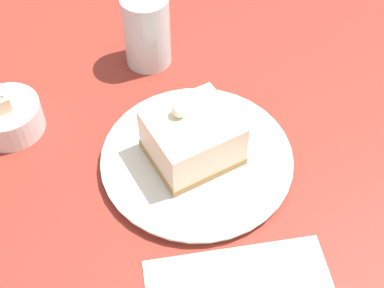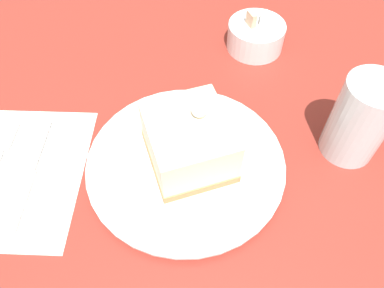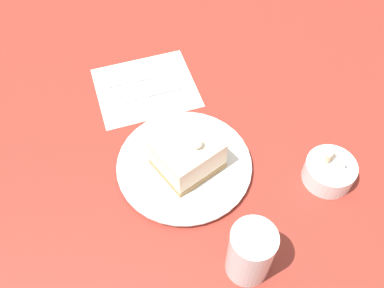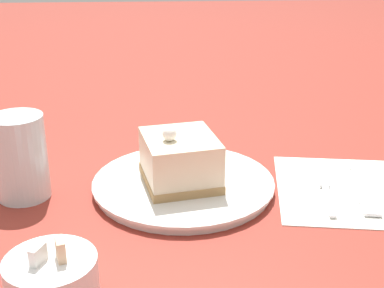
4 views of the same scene
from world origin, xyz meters
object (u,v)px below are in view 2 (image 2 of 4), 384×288
at_px(sugar_bowl, 256,36).
at_px(drinking_glass, 360,120).
at_px(plate, 186,163).
at_px(knife, 27,182).
at_px(cake_slice, 189,142).

relative_size(sugar_bowl, drinking_glass, 0.80).
relative_size(plate, sugar_bowl, 2.75).
bearing_deg(sugar_bowl, knife, -146.30).
relative_size(cake_slice, sugar_bowl, 1.36).
distance_m(cake_slice, knife, 0.21).
height_order(cake_slice, sugar_bowl, cake_slice).
bearing_deg(plate, drinking_glass, 1.50).
bearing_deg(sugar_bowl, cake_slice, -121.58).
bearing_deg(cake_slice, knife, 170.58).
bearing_deg(drinking_glass, sugar_bowl, 109.23).
height_order(plate, knife, plate).
bearing_deg(knife, drinking_glass, 10.58).
distance_m(sugar_bowl, drinking_glass, 0.23).
bearing_deg(sugar_bowl, plate, -121.90).
height_order(plate, sugar_bowl, sugar_bowl).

